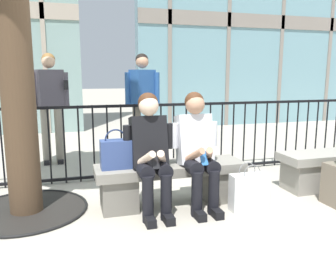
{
  "coord_description": "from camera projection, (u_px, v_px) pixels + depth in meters",
  "views": [
    {
      "loc": [
        -1.01,
        -3.37,
        1.39
      ],
      "look_at": [
        0.0,
        0.1,
        0.75
      ],
      "focal_mm": 36.4,
      "sensor_mm": 36.0,
      "label": 1
    }
  ],
  "objects": [
    {
      "name": "ground_plane",
      "position": [
        171.0,
        204.0,
        3.71
      ],
      "size": [
        60.0,
        60.0,
        0.0
      ],
      "primitive_type": "plane",
      "color": "#A8A091"
    },
    {
      "name": "stone_bench",
      "position": [
        171.0,
        180.0,
        3.66
      ],
      "size": [
        1.6,
        0.44,
        0.45
      ],
      "color": "gray",
      "rests_on": "ground"
    },
    {
      "name": "seated_person_with_phone",
      "position": [
        151.0,
        149.0,
        3.4
      ],
      "size": [
        0.52,
        0.66,
        1.21
      ],
      "color": "black",
      "rests_on": "ground"
    },
    {
      "name": "seated_person_companion",
      "position": [
        197.0,
        146.0,
        3.54
      ],
      "size": [
        0.52,
        0.66,
        1.21
      ],
      "color": "black",
      "rests_on": "ground"
    },
    {
      "name": "handbag_on_bench",
      "position": [
        116.0,
        154.0,
        3.43
      ],
      "size": [
        0.31,
        0.17,
        0.4
      ],
      "color": "#33477F",
      "rests_on": "stone_bench"
    },
    {
      "name": "shopping_bag",
      "position": [
        249.0,
        191.0,
        3.51
      ],
      "size": [
        0.4,
        0.15,
        0.5
      ],
      "color": "white",
      "rests_on": "ground"
    },
    {
      "name": "bystander_at_railing",
      "position": [
        51.0,
        100.0,
        5.25
      ],
      "size": [
        0.55,
        0.35,
        1.71
      ],
      "color": "gray",
      "rests_on": "ground"
    },
    {
      "name": "bystander_further_back",
      "position": [
        143.0,
        99.0,
        5.38
      ],
      "size": [
        0.55,
        0.39,
        1.71
      ],
      "color": "#6B6051",
      "rests_on": "ground"
    },
    {
      "name": "plaza_railing",
      "position": [
        148.0,
        140.0,
        4.63
      ],
      "size": [
        7.67,
        0.04,
        1.0
      ],
      "color": "black",
      "rests_on": "ground"
    }
  ]
}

